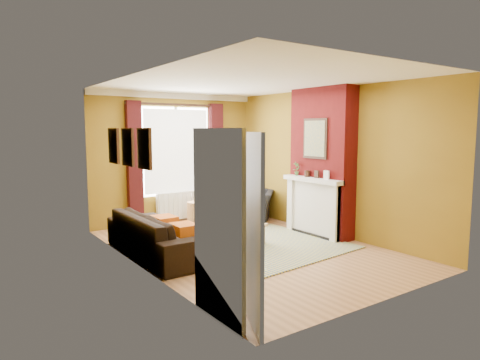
# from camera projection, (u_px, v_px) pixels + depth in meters

# --- Properties ---
(ground) EXTENTS (5.50, 5.50, 0.00)m
(ground) POSITION_uv_depth(u_px,v_px,m) (248.00, 248.00, 7.31)
(ground) COLOR #976944
(ground) RESTS_ON ground
(room_walls) EXTENTS (3.82, 5.54, 2.83)m
(room_walls) POSITION_uv_depth(u_px,v_px,m) (268.00, 165.00, 7.73)
(room_walls) COLOR olive
(room_walls) RESTS_ON ground
(striped_rug) EXTENTS (2.84, 3.72, 0.02)m
(striped_rug) POSITION_uv_depth(u_px,v_px,m) (244.00, 239.00, 7.85)
(striped_rug) COLOR #334A8C
(striped_rug) RESTS_ON ground
(sofa) EXTENTS (0.93, 2.34, 0.68)m
(sofa) POSITION_uv_depth(u_px,v_px,m) (159.00, 234.00, 6.87)
(sofa) COLOR black
(sofa) RESTS_ON ground
(armchair) EXTENTS (1.38, 1.39, 0.68)m
(armchair) POSITION_uv_depth(u_px,v_px,m) (252.00, 206.00, 9.44)
(armchair) COLOR black
(armchair) RESTS_ON ground
(coffee_table) EXTENTS (0.91, 1.25, 0.38)m
(coffee_table) POSITION_uv_depth(u_px,v_px,m) (233.00, 224.00, 7.62)
(coffee_table) COLOR tan
(coffee_table) RESTS_ON ground
(wicker_stool) EXTENTS (0.46, 0.46, 0.47)m
(wicker_stool) POSITION_uv_depth(u_px,v_px,m) (196.00, 213.00, 9.22)
(wicker_stool) COLOR #976A41
(wicker_stool) RESTS_ON ground
(floor_lamp) EXTENTS (0.27, 0.27, 1.48)m
(floor_lamp) POSITION_uv_depth(u_px,v_px,m) (242.00, 167.00, 9.77)
(floor_lamp) COLOR black
(floor_lamp) RESTS_ON ground
(book_a) EXTENTS (0.29, 0.33, 0.03)m
(book_a) POSITION_uv_depth(u_px,v_px,m) (241.00, 226.00, 7.27)
(book_a) COLOR #999999
(book_a) RESTS_ON coffee_table
(book_b) EXTENTS (0.28, 0.34, 0.02)m
(book_b) POSITION_uv_depth(u_px,v_px,m) (222.00, 219.00, 7.79)
(book_b) COLOR #999999
(book_b) RESTS_ON coffee_table
(mug) EXTENTS (0.12, 0.12, 0.09)m
(mug) POSITION_uv_depth(u_px,v_px,m) (241.00, 219.00, 7.64)
(mug) COLOR #999999
(mug) RESTS_ON coffee_table
(tv_remote) EXTENTS (0.10, 0.15, 0.02)m
(tv_remote) POSITION_uv_depth(u_px,v_px,m) (228.00, 223.00, 7.49)
(tv_remote) COLOR #242427
(tv_remote) RESTS_ON coffee_table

